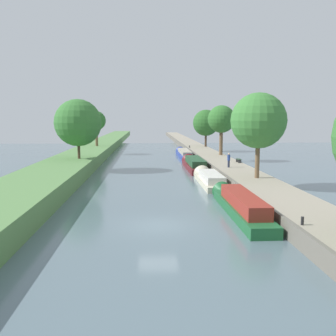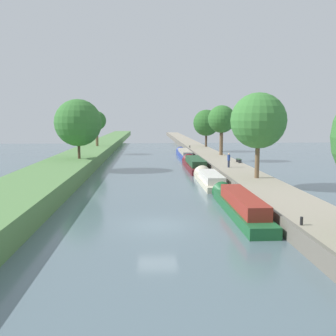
{
  "view_description": "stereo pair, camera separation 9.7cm",
  "coord_description": "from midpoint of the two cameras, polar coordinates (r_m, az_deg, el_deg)",
  "views": [
    {
      "loc": [
        -0.69,
        -23.14,
        6.72
      ],
      "look_at": [
        1.77,
        20.25,
        1.0
      ],
      "focal_mm": 40.5,
      "sensor_mm": 36.0,
      "label": 1
    },
    {
      "loc": [
        -0.59,
        -23.14,
        6.72
      ],
      "look_at": [
        1.77,
        20.25,
        1.0
      ],
      "focal_mm": 40.5,
      "sensor_mm": 36.0,
      "label": 2
    }
  ],
  "objects": [
    {
      "name": "tree_leftbank_upstream",
      "position": [
        71.32,
        -10.66,
        6.98
      ],
      "size": [
        3.5,
        3.5,
        6.4
      ],
      "color": "brown",
      "rests_on": "left_grassy_bank"
    },
    {
      "name": "mooring_bollard_far",
      "position": [
        73.62,
        3.34,
        3.24
      ],
      "size": [
        0.16,
        0.16,
        0.45
      ],
      "color": "black",
      "rests_on": "right_towpath"
    },
    {
      "name": "mooring_bollard_near",
      "position": [
        21.67,
        19.58,
        -7.52
      ],
      "size": [
        0.16,
        0.16,
        0.45
      ],
      "color": "black",
      "rests_on": "right_towpath"
    },
    {
      "name": "narrowboat_green",
      "position": [
        27.58,
        10.74,
        -5.36
      ],
      "size": [
        1.83,
        12.6,
        2.1
      ],
      "color": "#1E6033",
      "rests_on": "ground_plane"
    },
    {
      "name": "stone_quay",
      "position": [
        25.2,
        15.22,
        -6.96
      ],
      "size": [
        0.25,
        260.0,
        1.09
      ],
      "color": "#6B665B",
      "rests_on": "ground_plane"
    },
    {
      "name": "narrowboat_maroon",
      "position": [
        51.17,
        3.99,
        0.63
      ],
      "size": [
        2.19,
        13.29,
        2.22
      ],
      "color": "maroon",
      "rests_on": "ground_plane"
    },
    {
      "name": "tree_rightbank_midnear",
      "position": [
        36.85,
        13.53,
        6.93
      ],
      "size": [
        5.25,
        5.25,
        8.08
      ],
      "color": "brown",
      "rests_on": "right_towpath"
    },
    {
      "name": "person_walking",
      "position": [
        44.55,
        9.19,
        1.21
      ],
      "size": [
        0.34,
        0.34,
        1.66
      ],
      "color": "#282D42",
      "rests_on": "right_towpath"
    },
    {
      "name": "right_towpath",
      "position": [
        26.0,
        20.02,
        -6.76
      ],
      "size": [
        4.31,
        260.0,
        1.04
      ],
      "color": "#9E937F",
      "rests_on": "ground_plane"
    },
    {
      "name": "tree_rightbank_midfar",
      "position": [
        59.24,
        8.13,
        7.25
      ],
      "size": [
        4.23,
        4.23,
        7.67
      ],
      "color": "brown",
      "rests_on": "right_towpath"
    },
    {
      "name": "narrowboat_cream",
      "position": [
        39.62,
        6.25,
        -1.59
      ],
      "size": [
        2.08,
        10.6,
        1.98
      ],
      "color": "beige",
      "rests_on": "ground_plane"
    },
    {
      "name": "park_bench",
      "position": [
        49.7,
        10.66,
        1.21
      ],
      "size": [
        0.44,
        1.5,
        0.47
      ],
      "color": "#333338",
      "rests_on": "right_towpath"
    },
    {
      "name": "tree_rightbank_far",
      "position": [
        76.6,
        5.82,
        6.78
      ],
      "size": [
        5.22,
        5.22,
        7.38
      ],
      "color": "#4C3828",
      "rests_on": "right_towpath"
    },
    {
      "name": "narrowboat_blue",
      "position": [
        66.44,
        2.5,
        2.17
      ],
      "size": [
        1.87,
        15.16,
        1.85
      ],
      "color": "#283D93",
      "rests_on": "ground_plane"
    },
    {
      "name": "ground_plane",
      "position": [
        24.1,
        -1.49,
        -8.7
      ],
      "size": [
        160.0,
        160.0,
        0.0
      ],
      "primitive_type": "plane",
      "color": "slate"
    },
    {
      "name": "tree_leftbank_downstream",
      "position": [
        49.1,
        -13.32,
        6.64
      ],
      "size": [
        5.9,
        5.9,
        7.48
      ],
      "color": "#4C3828",
      "rests_on": "left_grassy_bank"
    }
  ]
}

